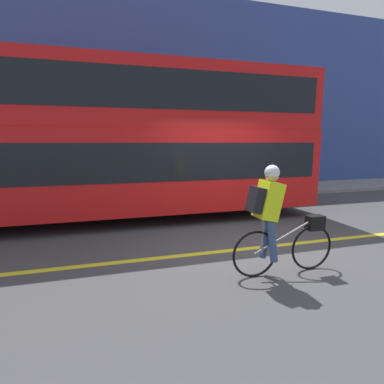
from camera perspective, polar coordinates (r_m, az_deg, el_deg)
The scene contains 7 objects.
ground_plane at distance 5.83m, azimuth 10.55°, elevation -10.32°, with size 80.00×80.00×0.00m, color #424244.
road_center_line at distance 5.77m, azimuth 10.85°, elevation -10.50°, with size 50.00×0.14×0.01m, color yellow.
sidewalk_curb at distance 11.18m, azimuth -2.87°, elevation -0.26°, with size 60.00×2.43×0.13m.
building_facade at distance 12.48m, azimuth -4.52°, elevation 17.90°, with size 60.00×0.30×7.57m.
bus at distance 7.70m, azimuth -17.28°, elevation 10.11°, with size 10.79×2.47×3.76m.
cyclist_on_bike at distance 4.53m, azimuth 15.59°, elevation -4.63°, with size 1.67×0.32×1.65m.
trash_bin at distance 11.89m, azimuth 10.07°, elevation 2.96°, with size 0.49×0.49×1.01m.
Camera 1 is at (-2.49, -4.89, 1.96)m, focal length 28.00 mm.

